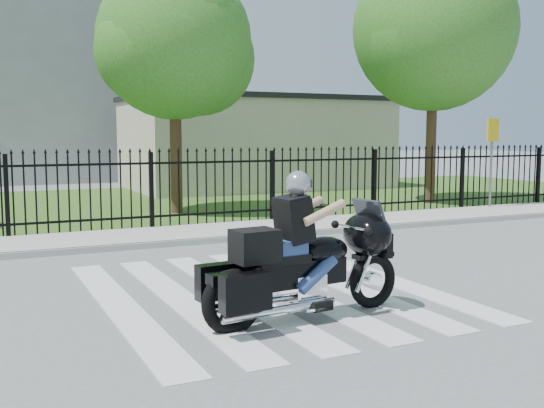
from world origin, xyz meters
name	(u,v)px	position (x,y,z in m)	size (l,w,h in m)	color
ground	(264,291)	(0.00, 0.00, 0.00)	(120.00, 120.00, 0.00)	slate
crosswalk	(264,290)	(0.00, 0.00, 0.01)	(5.00, 5.50, 0.01)	silver
sidewalk	(165,236)	(0.00, 5.00, 0.06)	(40.00, 2.00, 0.12)	#ADAAA3
curb	(179,243)	(0.00, 4.00, 0.06)	(40.00, 0.12, 0.12)	#ADAAA3
grass_strip	(102,205)	(0.00, 12.00, 0.01)	(40.00, 12.00, 0.02)	#355D1F
iron_fence	(151,192)	(0.00, 6.00, 0.90)	(26.00, 0.04, 1.80)	black
tree_mid	(174,42)	(1.50, 9.00, 4.67)	(4.20, 4.20, 6.78)	#382316
tree_right	(434,30)	(9.50, 8.00, 5.39)	(5.00, 5.00, 7.90)	#382316
building_low	(255,145)	(7.00, 16.00, 1.75)	(10.00, 6.00, 3.50)	beige
building_low_roof	(255,99)	(7.00, 16.00, 3.60)	(10.20, 6.20, 0.20)	black
motorcycle_rider	(302,258)	(-0.17, -1.45, 0.74)	(2.74, 1.00, 1.82)	black
traffic_sign	(492,144)	(9.78, 5.69, 1.92)	(0.54, 0.18, 2.52)	slate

